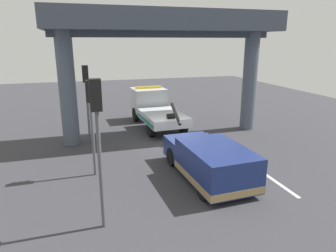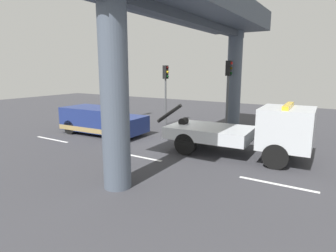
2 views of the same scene
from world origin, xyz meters
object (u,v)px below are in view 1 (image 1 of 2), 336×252
Objects in this scene: traffic_light_mid at (86,87)px; tow_truck_white at (154,107)px; traffic_light_near at (97,123)px; traffic_light_far at (91,107)px; towed_van_green at (209,161)px.

tow_truck_white is at bearing -58.12° from traffic_light_mid.
traffic_light_far is (4.00, 0.00, -0.36)m from traffic_light_near.
traffic_light_near is (-11.31, 4.52, 2.15)m from tow_truck_white.
traffic_light_far is (-7.31, 4.52, 1.79)m from tow_truck_white.
tow_truck_white is 8.79m from traffic_light_far.
traffic_light_near reaches higher than towed_van_green.
traffic_light_near is 4.02m from traffic_light_far.
tow_truck_white is at bearing 0.26° from towed_van_green.
traffic_light_near reaches higher than traffic_light_mid.
traffic_light_near reaches higher than tow_truck_white.
traffic_light_mid is at bearing 0.00° from traffic_light_near.
traffic_light_far is 4.50m from traffic_light_mid.
traffic_light_mid is at bearing 121.88° from tow_truck_white.
tow_truck_white is 1.68× the size of traffic_light_mid.
tow_truck_white reaches higher than towed_van_green.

